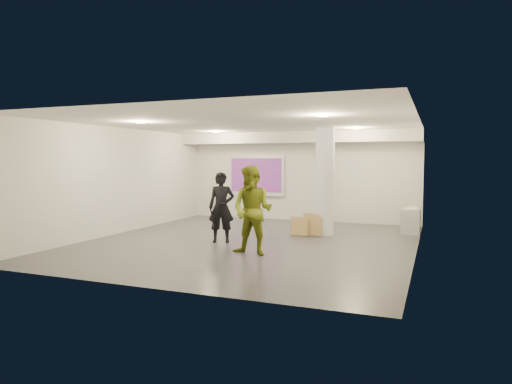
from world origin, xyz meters
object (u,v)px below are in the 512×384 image
at_px(projection_screen, 256,176).
at_px(credenza, 411,220).
at_px(woman, 221,207).
at_px(column, 325,181).
at_px(man, 253,211).

relative_size(projection_screen, credenza, 1.73).
bearing_deg(projection_screen, woman, -78.76).
xyz_separation_m(column, credenza, (2.22, 1.30, -1.15)).
height_order(projection_screen, man, projection_screen).
bearing_deg(projection_screen, man, -69.11).
xyz_separation_m(woman, man, (1.31, -1.13, 0.09)).
bearing_deg(woman, credenza, 19.32).
height_order(projection_screen, credenza, projection_screen).
distance_m(column, credenza, 2.82).
xyz_separation_m(column, woman, (-2.15, -2.13, -0.61)).
distance_m(column, projection_screen, 4.08).
bearing_deg(man, woman, 142.72).
bearing_deg(column, credenza, 30.45).
relative_size(column, man, 1.53).
bearing_deg(projection_screen, credenza, -14.22).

